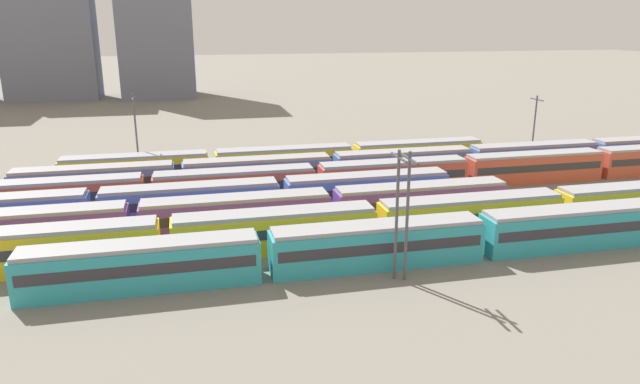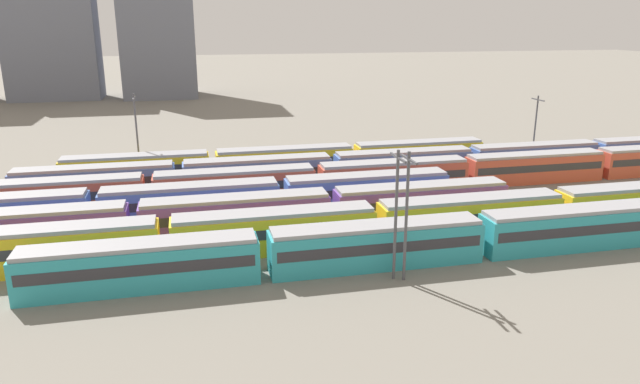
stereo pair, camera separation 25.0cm
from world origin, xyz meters
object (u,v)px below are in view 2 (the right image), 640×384
at_px(train_track_3, 191,202).
at_px(catenary_pole_0, 407,211).
at_px(train_track_1, 470,215).
at_px(train_track_4, 466,171).
at_px(catenary_pole_1, 137,132).
at_px(train_track_2, 236,215).
at_px(catenary_pole_2, 396,209).
at_px(train_track_6, 285,161).
at_px(catenary_pole_3, 536,122).
at_px(train_track_5, 470,160).

relative_size(train_track_3, catenary_pole_0, 5.34).
bearing_deg(train_track_1, train_track_4, 64.90).
bearing_deg(catenary_pole_1, train_track_4, -18.89).
bearing_deg(train_track_4, train_track_3, -171.12).
bearing_deg(train_track_4, catenary_pole_0, -125.63).
distance_m(train_track_2, train_track_3, 6.66).
relative_size(catenary_pole_0, catenary_pole_2, 0.99).
distance_m(train_track_1, train_track_3, 28.00).
height_order(train_track_4, train_track_6, same).
distance_m(train_track_6, catenary_pole_0, 34.75).
height_order(train_track_2, catenary_pole_1, catenary_pole_1).
bearing_deg(train_track_6, catenary_pole_1, 170.42).
distance_m(train_track_3, train_track_4, 33.70).
bearing_deg(train_track_6, train_track_2, -111.56).
height_order(train_track_1, catenary_pole_0, catenary_pole_0).
xyz_separation_m(train_track_3, catenary_pole_2, (15.44, -18.34, 3.91)).
distance_m(train_track_3, catenary_pole_0, 25.03).
relative_size(catenary_pole_0, catenary_pole_3, 1.15).
height_order(train_track_2, train_track_6, same).
bearing_deg(train_track_2, train_track_4, 19.65).
bearing_deg(catenary_pole_2, train_track_5, 53.74).
xyz_separation_m(train_track_5, catenary_pole_3, (14.56, 8.16, 3.18)).
bearing_deg(train_track_1, catenary_pole_0, -139.76).
relative_size(train_track_2, train_track_3, 1.00).
bearing_deg(train_track_3, catenary_pole_3, 19.97).
distance_m(train_track_2, train_track_6, 22.37).
bearing_deg(catenary_pole_0, train_track_6, 96.25).
bearing_deg(catenary_pole_2, catenary_pole_1, 120.41).
relative_size(train_track_2, catenary_pole_2, 5.30).
height_order(train_track_1, train_track_3, same).
relative_size(train_track_2, train_track_6, 1.00).
height_order(train_track_1, catenary_pole_1, catenary_pole_1).
distance_m(train_track_1, train_track_5, 23.31).
distance_m(train_track_4, catenary_pole_2, 29.80).
height_order(train_track_4, catenary_pole_0, catenary_pole_0).
bearing_deg(train_track_6, train_track_5, -12.16).
bearing_deg(catenary_pole_2, train_track_4, 52.81).
relative_size(train_track_3, catenary_pole_2, 5.30).
xyz_separation_m(train_track_5, train_track_6, (-24.13, 5.20, -0.00)).
height_order(train_track_1, train_track_6, same).
bearing_deg(train_track_5, train_track_2, -154.26).
relative_size(train_track_6, catenary_pole_3, 6.13).
bearing_deg(train_track_4, catenary_pole_2, -127.19).
height_order(train_track_5, train_track_6, same).
bearing_deg(train_track_2, train_track_5, 25.74).
bearing_deg(train_track_1, catenary_pole_1, 137.94).
bearing_deg(catenary_pole_2, catenary_pole_0, -28.97).
xyz_separation_m(train_track_2, train_track_5, (32.35, 15.60, 0.00)).
relative_size(train_track_3, train_track_5, 0.50).
distance_m(catenary_pole_1, catenary_pole_3, 57.41).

